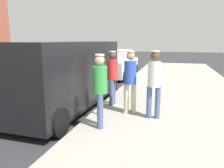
% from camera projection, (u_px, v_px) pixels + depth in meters
% --- Properties ---
extents(ground_plane, '(80.00, 80.00, 0.00)m').
position_uv_depth(ground_plane, '(49.00, 122.00, 5.94)').
color(ground_plane, '#2D2D33').
extents(sidewalk_slab, '(5.00, 32.00, 0.15)m').
position_uv_depth(sidewalk_slab, '(183.00, 134.00, 5.00)').
color(sidewalk_slab, '#9E998E').
rests_on(sidewalk_slab, ground).
extents(parking_meter_near, '(0.14, 0.18, 1.52)m').
position_uv_depth(parking_meter_near, '(101.00, 79.00, 5.84)').
color(parking_meter_near, gray).
rests_on(parking_meter_near, sidewalk_slab).
extents(pedestrian_in_green, '(0.34, 0.35, 1.74)m').
position_uv_depth(pedestrian_in_green, '(100.00, 86.00, 5.05)').
color(pedestrian_in_green, '#4C608C').
rests_on(pedestrian_in_green, sidewalk_slab).
extents(pedestrian_in_red, '(0.34, 0.36, 1.72)m').
position_uv_depth(pedestrian_in_red, '(112.00, 74.00, 6.86)').
color(pedestrian_in_red, '#4C608C').
rests_on(pedestrian_in_red, sidewalk_slab).
extents(pedestrian_in_blue, '(0.34, 0.34, 1.76)m').
position_uv_depth(pedestrian_in_blue, '(130.00, 78.00, 6.05)').
color(pedestrian_in_blue, beige).
rests_on(pedestrian_in_blue, sidewalk_slab).
extents(pedestrian_in_white, '(0.36, 0.34, 1.79)m').
position_uv_depth(pedestrian_in_white, '(154.00, 80.00, 5.63)').
color(pedestrian_in_white, '#4C608C').
rests_on(pedestrian_in_white, sidewalk_slab).
extents(parked_van, '(2.27, 5.26, 2.15)m').
position_uv_depth(parked_van, '(65.00, 73.00, 7.03)').
color(parked_van, black).
rests_on(parked_van, ground).
extents(parked_sedan_ahead, '(2.05, 4.45, 1.65)m').
position_uv_depth(parked_sedan_ahead, '(116.00, 64.00, 13.38)').
color(parked_sedan_ahead, white).
rests_on(parked_sedan_ahead, ground).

